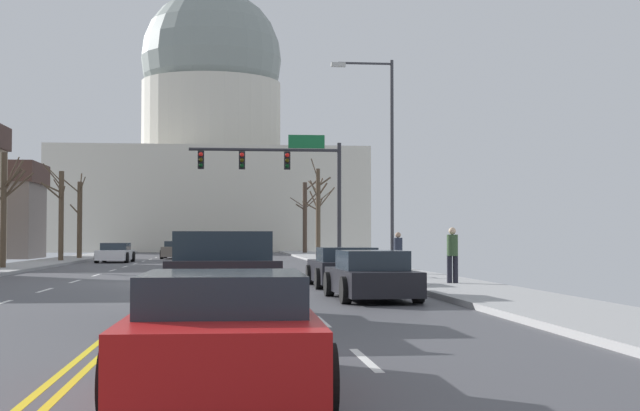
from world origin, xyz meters
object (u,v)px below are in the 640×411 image
(sedan_near_02, at_px, (345,268))
(sedan_near_03, at_px, (371,277))
(pickup_truck_near_04, at_px, (223,282))
(bicycle_parked, at_px, (398,267))
(signal_gantry, at_px, (285,171))
(pedestrian_00, at_px, (398,251))
(sedan_oncoming_00, at_px, (115,253))
(sedan_oncoming_02, at_px, (181,249))
(pedestrian_01, at_px, (452,252))
(sedan_near_05, at_px, (223,334))
(sedan_oncoming_01, at_px, (177,250))
(sedan_near_01, at_px, (228,263))
(street_lamp_right, at_px, (384,147))
(sedan_near_00, at_px, (227,258))

(sedan_near_02, bearing_deg, sedan_near_03, -90.93)
(pickup_truck_near_04, relative_size, bicycle_parked, 3.17)
(signal_gantry, xyz_separation_m, pickup_truck_near_04, (-3.09, -30.01, -4.26))
(pedestrian_00, bearing_deg, sedan_near_03, -103.90)
(sedan_oncoming_00, distance_m, sedan_oncoming_02, 17.90)
(pedestrian_01, bearing_deg, sedan_near_03, -123.74)
(sedan_near_05, height_order, pedestrian_00, pedestrian_00)
(signal_gantry, relative_size, sedan_near_02, 1.78)
(sedan_near_03, height_order, bicycle_parked, sedan_near_03)
(sedan_near_02, distance_m, sedan_near_03, 5.73)
(sedan_oncoming_01, bearing_deg, signal_gantry, -70.33)
(sedan_oncoming_02, height_order, pedestrian_00, pedestrian_00)
(sedan_near_05, bearing_deg, sedan_near_01, 89.84)
(sedan_oncoming_01, bearing_deg, sedan_oncoming_02, 90.93)
(street_lamp_right, relative_size, sedan_near_02, 1.88)
(street_lamp_right, xyz_separation_m, sedan_near_03, (-2.57, -12.66, -4.52))
(signal_gantry, xyz_separation_m, sedan_near_01, (-2.98, -12.32, -4.44))
(sedan_near_03, height_order, sedan_oncoming_01, sedan_oncoming_01)
(sedan_near_00, xyz_separation_m, sedan_near_01, (0.01, -7.42, -0.02))
(sedan_near_05, height_order, sedan_oncoming_02, sedan_oncoming_02)
(sedan_near_03, bearing_deg, signal_gantry, 91.28)
(signal_gantry, distance_m, sedan_near_05, 37.79)
(sedan_near_02, height_order, pickup_truck_near_04, pickup_truck_near_04)
(signal_gantry, bearing_deg, sedan_oncoming_02, 103.96)
(sedan_oncoming_00, relative_size, sedan_oncoming_01, 0.97)
(sedan_near_02, height_order, pedestrian_00, pedestrian_00)
(sedan_near_03, bearing_deg, pedestrian_00, 76.10)
(sedan_near_03, height_order, pedestrian_01, pedestrian_01)
(street_lamp_right, height_order, sedan_near_02, street_lamp_right)
(sedan_oncoming_00, relative_size, pedestrian_00, 2.75)
(pedestrian_01, height_order, bicycle_parked, pedestrian_01)
(pickup_truck_near_04, xyz_separation_m, sedan_oncoming_01, (-3.44, 48.29, -0.13))
(sedan_near_01, height_order, sedan_oncoming_02, sedan_oncoming_02)
(pickup_truck_near_04, relative_size, sedan_oncoming_02, 1.27)
(street_lamp_right, relative_size, pedestrian_01, 4.92)
(sedan_near_01, distance_m, pedestrian_01, 9.94)
(sedan_oncoming_00, bearing_deg, sedan_oncoming_02, 80.11)
(sedan_near_03, bearing_deg, sedan_near_02, 89.07)
(signal_gantry, height_order, sedan_near_00, signal_gantry)
(pickup_truck_near_04, height_order, sedan_oncoming_02, pickup_truck_near_04)
(signal_gantry, xyz_separation_m, sedan_oncoming_01, (-6.53, 18.28, -4.39))
(sedan_near_01, height_order, pedestrian_00, pedestrian_00)
(bicycle_parked, bearing_deg, pedestrian_00, 79.19)
(sedan_oncoming_00, height_order, sedan_oncoming_02, sedan_oncoming_02)
(sedan_near_01, bearing_deg, sedan_oncoming_00, 107.45)
(pedestrian_00, bearing_deg, sedan_oncoming_01, 108.45)
(sedan_near_00, bearing_deg, pedestrian_00, -47.56)
(sedan_oncoming_01, height_order, sedan_oncoming_02, sedan_oncoming_01)
(signal_gantry, xyz_separation_m, pedestrian_01, (3.87, -19.50, -3.90))
(pedestrian_01, bearing_deg, pickup_truck_near_04, -123.52)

